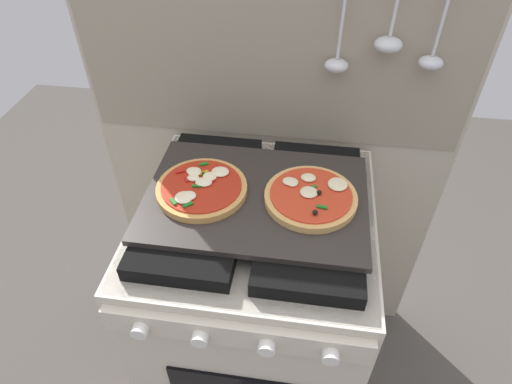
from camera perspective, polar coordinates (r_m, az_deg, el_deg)
name	(u,v)px	position (r m, az deg, el deg)	size (l,w,h in m)	color
ground_plane	(256,371)	(1.81, 0.00, -22.30)	(4.00, 4.00, 0.00)	#4C4742
kitchen_backsplash	(272,155)	(1.40, 2.07, 4.83)	(1.10, 0.09, 1.55)	#B2A893
stove	(256,304)	(1.42, -0.01, -14.46)	(0.60, 0.64, 0.90)	beige
baking_tray	(256,197)	(1.07, 0.00, -0.72)	(0.54, 0.38, 0.02)	#2D2826
pizza_left	(202,188)	(1.07, -7.13, 0.56)	(0.22, 0.22, 0.03)	tan
pizza_right	(311,197)	(1.05, 7.17, -0.62)	(0.22, 0.22, 0.03)	tan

